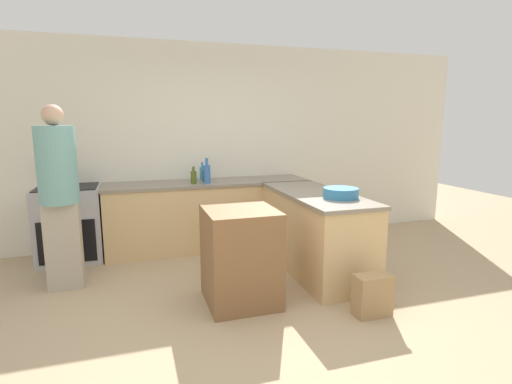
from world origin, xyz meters
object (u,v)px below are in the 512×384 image
(island_table, at_px, (241,256))
(wine_bottle_dark, at_px, (206,175))
(range_oven, at_px, (70,224))
(person_by_range, at_px, (59,192))
(dish_soap_bottle, at_px, (202,173))
(olive_oil_bottle, at_px, (194,177))
(mixing_bowl, at_px, (341,193))
(water_bottle_blue, at_px, (207,173))
(paper_bag, at_px, (373,295))

(island_table, distance_m, wine_bottle_dark, 1.80)
(range_oven, distance_m, person_by_range, 1.04)
(wine_bottle_dark, relative_size, dish_soap_bottle, 0.92)
(olive_oil_bottle, distance_m, person_by_range, 1.62)
(range_oven, xyz_separation_m, mixing_bowl, (2.79, -1.55, 0.49))
(island_table, distance_m, person_by_range, 1.89)
(mixing_bowl, relative_size, water_bottle_blue, 1.14)
(wine_bottle_dark, bearing_deg, paper_bag, -66.46)
(wine_bottle_dark, bearing_deg, water_bottle_blue, -95.37)
(wine_bottle_dark, xyz_separation_m, person_by_range, (-1.61, -0.87, 0.01))
(mixing_bowl, relative_size, dish_soap_bottle, 1.53)
(island_table, relative_size, person_by_range, 0.49)
(range_oven, bearing_deg, dish_soap_bottle, 4.88)
(range_oven, height_order, olive_oil_bottle, olive_oil_bottle)
(mixing_bowl, distance_m, person_by_range, 2.81)
(dish_soap_bottle, bearing_deg, mixing_bowl, -56.11)
(paper_bag, bearing_deg, person_by_range, 151.09)
(mixing_bowl, bearing_deg, water_bottle_blue, 128.89)
(dish_soap_bottle, bearing_deg, olive_oil_bottle, -119.96)
(wine_bottle_dark, distance_m, dish_soap_bottle, 0.16)
(island_table, xyz_separation_m, olive_oil_bottle, (-0.17, 1.59, 0.53))
(island_table, bearing_deg, dish_soap_bottle, 90.43)
(olive_oil_bottle, relative_size, dish_soap_bottle, 0.90)
(wine_bottle_dark, xyz_separation_m, water_bottle_blue, (-0.01, -0.14, 0.04))
(water_bottle_blue, height_order, dish_soap_bottle, water_bottle_blue)
(dish_soap_bottle, bearing_deg, paper_bag, -67.36)
(dish_soap_bottle, bearing_deg, water_bottle_blue, -88.43)
(person_by_range, bearing_deg, mixing_bowl, -13.63)
(olive_oil_bottle, bearing_deg, person_by_range, -152.38)
(island_table, relative_size, paper_bag, 2.42)
(water_bottle_blue, bearing_deg, person_by_range, -155.31)
(water_bottle_blue, bearing_deg, dish_soap_bottle, 91.57)
(water_bottle_blue, height_order, paper_bag, water_bottle_blue)
(island_table, relative_size, water_bottle_blue, 2.79)
(dish_soap_bottle, height_order, person_by_range, person_by_range)
(dish_soap_bottle, relative_size, paper_bag, 0.64)
(dish_soap_bottle, xyz_separation_m, paper_bag, (1.03, -2.48, -0.80))
(water_bottle_blue, relative_size, dish_soap_bottle, 1.35)
(water_bottle_blue, bearing_deg, olive_oil_bottle, 175.54)
(range_oven, xyz_separation_m, wine_bottle_dark, (1.67, -0.01, 0.53))
(range_oven, xyz_separation_m, olive_oil_bottle, (1.49, -0.14, 0.53))
(island_table, relative_size, olive_oil_bottle, 4.16)
(mixing_bowl, distance_m, olive_oil_bottle, 1.92)
(paper_bag, bearing_deg, mixing_bowl, 82.67)
(range_oven, bearing_deg, water_bottle_blue, -5.22)
(mixing_bowl, xyz_separation_m, person_by_range, (-2.73, 0.66, 0.05))
(dish_soap_bottle, bearing_deg, person_by_range, -147.15)
(mixing_bowl, height_order, olive_oil_bottle, olive_oil_bottle)
(range_oven, bearing_deg, paper_bag, -41.06)
(mixing_bowl, height_order, paper_bag, mixing_bowl)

